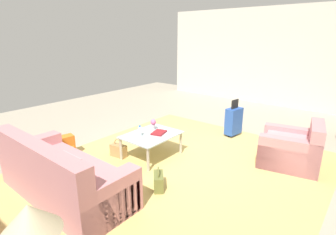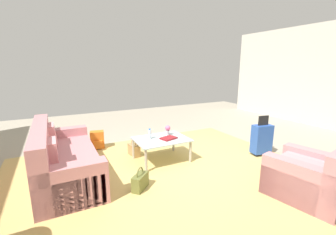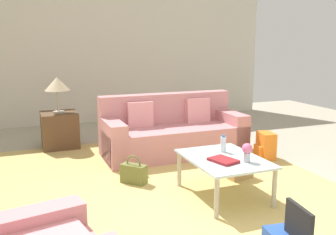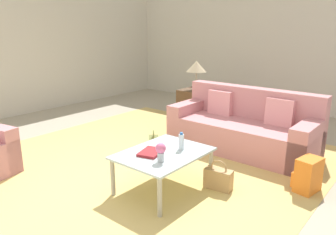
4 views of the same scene
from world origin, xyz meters
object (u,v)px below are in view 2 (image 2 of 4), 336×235
(armchair, at_px, (313,179))
(suitcase_blue, at_px, (262,139))
(handbag_tan, at_px, (134,150))
(backpack_orange, at_px, (97,140))
(couch, at_px, (61,161))
(handbag_olive, at_px, (140,181))
(coffee_table_book, at_px, (169,138))
(water_bottle, at_px, (150,134))
(flower_vase, at_px, (168,129))
(coffee_table, at_px, (161,141))

(armchair, bearing_deg, suitcase_blue, -115.11)
(handbag_tan, distance_m, backpack_orange, 1.00)
(suitcase_blue, height_order, backpack_orange, suitcase_blue)
(couch, xyz_separation_m, armchair, (-3.11, 2.27, -0.02))
(handbag_olive, bearing_deg, couch, -41.71)
(armchair, height_order, backpack_orange, armchair)
(coffee_table_book, distance_m, backpack_orange, 1.79)
(couch, xyz_separation_m, backpack_orange, (-0.79, -1.19, -0.12))
(suitcase_blue, relative_size, backpack_orange, 2.12)
(water_bottle, bearing_deg, flower_vase, -173.21)
(couch, height_order, backpack_orange, couch)
(flower_vase, bearing_deg, water_bottle, 6.79)
(backpack_orange, bearing_deg, handbag_tan, 126.57)
(suitcase_blue, bearing_deg, flower_vase, -25.53)
(suitcase_blue, relative_size, handbag_olive, 2.37)
(water_bottle, bearing_deg, handbag_olive, 59.10)
(armchair, xyz_separation_m, suitcase_blue, (-0.69, -1.47, 0.07))
(handbag_olive, bearing_deg, handbag_tan, -104.94)
(backpack_orange, bearing_deg, suitcase_blue, 146.46)
(couch, bearing_deg, coffee_table, 176.81)
(armchair, distance_m, coffee_table, 2.54)
(flower_vase, distance_m, suitcase_blue, 1.98)
(water_bottle, distance_m, suitcase_blue, 2.35)
(couch, distance_m, armchair, 3.85)
(water_bottle, height_order, coffee_table_book, water_bottle)
(water_bottle, bearing_deg, coffee_table_book, 150.64)
(couch, bearing_deg, armchair, 143.93)
(flower_vase, bearing_deg, couch, 1.42)
(water_bottle, height_order, handbag_tan, water_bottle)
(coffee_table, relative_size, coffee_table_book, 3.51)
(coffee_table_book, bearing_deg, suitcase_blue, 145.44)
(armchair, height_order, flower_vase, armchair)
(water_bottle, distance_m, handbag_tan, 0.61)
(water_bottle, relative_size, handbag_olive, 0.57)
(coffee_table_book, bearing_deg, backpack_orange, -66.99)
(handbag_olive, xyz_separation_m, backpack_orange, (0.25, -2.12, 0.06))
(flower_vase, bearing_deg, armchair, 115.27)
(flower_vase, xyz_separation_m, handbag_tan, (0.63, -0.34, -0.45))
(coffee_table, relative_size, water_bottle, 5.03)
(couch, distance_m, water_bottle, 1.61)
(couch, height_order, coffee_table, couch)
(flower_vase, relative_size, handbag_olive, 0.57)
(coffee_table, bearing_deg, couch, -3.19)
(couch, distance_m, backpack_orange, 1.44)
(couch, relative_size, backpack_orange, 5.43)
(armchair, xyz_separation_m, handbag_olive, (2.07, -1.34, -0.16))
(armchair, xyz_separation_m, handbag_tan, (1.72, -2.65, -0.16))
(coffee_table, relative_size, flower_vase, 5.00)
(water_bottle, xyz_separation_m, suitcase_blue, (-2.20, 0.80, -0.19))
(armchair, relative_size, handbag_olive, 3.09)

